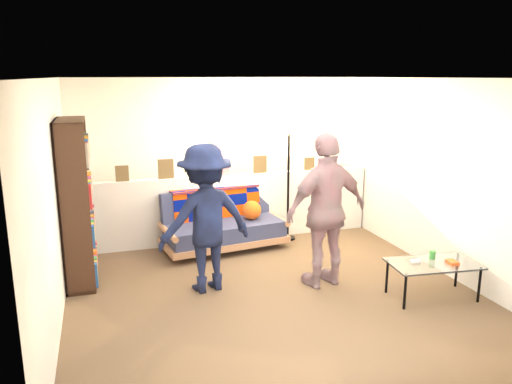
# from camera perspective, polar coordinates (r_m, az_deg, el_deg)

# --- Properties ---
(ground) EXTENTS (5.00, 5.00, 0.00)m
(ground) POSITION_cam_1_polar(r_m,az_deg,el_deg) (6.01, 1.17, -10.64)
(ground) COLOR brown
(ground) RESTS_ON ground
(room_shell) EXTENTS (4.60, 5.05, 2.45)m
(room_shell) POSITION_cam_1_polar(r_m,az_deg,el_deg) (5.99, -0.21, 5.94)
(room_shell) COLOR silver
(room_shell) RESTS_ON ground
(half_wall_ledge) EXTENTS (4.45, 0.15, 1.00)m
(half_wall_ledge) POSITION_cam_1_polar(r_m,az_deg,el_deg) (7.48, -3.24, -1.78)
(half_wall_ledge) COLOR silver
(half_wall_ledge) RESTS_ON ground
(ledge_decor) EXTENTS (2.97, 0.02, 0.45)m
(ledge_decor) POSITION_cam_1_polar(r_m,az_deg,el_deg) (7.26, -5.00, 3.21)
(ledge_decor) COLOR brown
(ledge_decor) RESTS_ON half_wall_ledge
(futon_sofa) EXTENTS (1.83, 1.05, 0.74)m
(futon_sofa) POSITION_cam_1_polar(r_m,az_deg,el_deg) (7.16, -3.71, -3.73)
(futon_sofa) COLOR #AF7A55
(futon_sofa) RESTS_ON ground
(bookshelf) EXTENTS (0.32, 0.97, 1.94)m
(bookshelf) POSITION_cam_1_polar(r_m,az_deg,el_deg) (6.25, -19.84, -1.69)
(bookshelf) COLOR black
(bookshelf) RESTS_ON ground
(coffee_table) EXTENTS (1.03, 0.64, 0.51)m
(coffee_table) POSITION_cam_1_polar(r_m,az_deg,el_deg) (5.91, 19.67, -7.86)
(coffee_table) COLOR black
(coffee_table) RESTS_ON ground
(floor_lamp) EXTENTS (0.39, 0.33, 1.68)m
(floor_lamp) POSITION_cam_1_polar(r_m,az_deg,el_deg) (7.38, 3.64, 3.50)
(floor_lamp) COLOR black
(floor_lamp) RESTS_ON ground
(person_left) EXTENTS (1.19, 0.82, 1.70)m
(person_left) POSITION_cam_1_polar(r_m,az_deg,el_deg) (5.68, -5.80, -3.03)
(person_left) COLOR black
(person_left) RESTS_ON ground
(person_right) EXTENTS (1.12, 0.63, 1.81)m
(person_right) POSITION_cam_1_polar(r_m,az_deg,el_deg) (5.82, 8.07, -2.13)
(person_right) COLOR #CA8290
(person_right) RESTS_ON ground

